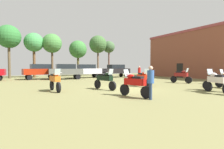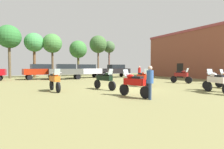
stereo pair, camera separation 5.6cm
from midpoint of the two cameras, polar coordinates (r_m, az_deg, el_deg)
The scene contains 21 objects.
ground_plane at distance 13.30m, azimuth 3.08°, elevation -4.59°, with size 44.00×52.00×0.02m.
brick_building at distance 30.16m, azimuth 27.69°, elevation 5.79°, with size 6.12×18.09×7.10m.
motorcycle_1 at distance 13.76m, azimuth 30.80°, elevation -1.64°, with size 0.62×2.17×1.47m.
motorcycle_2 at distance 14.89m, azimuth 9.72°, elevation -1.05°, with size 0.67×2.19×1.47m.
motorcycle_3 at distance 19.10m, azimuth 21.34°, elevation -0.36°, with size 0.78×2.20×1.51m.
motorcycle_4 at distance 12.66m, azimuth -2.45°, elevation -1.57°, with size 0.81×2.23×1.49m.
motorcycle_5 at distance 12.27m, azimuth -18.04°, elevation -1.80°, with size 0.62×2.15×1.50m.
motorcycle_9 at distance 9.65m, azimuth 7.05°, elevation -2.89°, with size 0.78×2.08×1.47m.
motorcycle_10 at distance 12.65m, azimuth 30.62°, elevation -1.91°, with size 0.86×2.15×1.49m.
car_2 at distance 25.19m, azimuth -22.11°, elevation 1.23°, with size 4.47×2.27×2.00m.
car_3 at distance 27.97m, azimuth 1.23°, elevation 1.50°, with size 4.39×2.03×2.00m.
car_4 at distance 26.58m, azimuth -8.30°, elevation 1.43°, with size 4.32×1.85×2.00m.
car_5 at distance 24.07m, azimuth -14.75°, elevation 1.28°, with size 4.43×2.14×2.00m.
person_1 at distance 21.86m, azimuth 8.71°, elevation 0.81°, with size 0.46×0.46×1.73m.
person_2 at distance 8.94m, azimuth 12.15°, elevation -1.74°, with size 0.47×0.47×1.67m.
tree_2 at distance 31.40m, azimuth -10.97°, elevation 7.89°, with size 3.02×3.02×6.20m.
tree_4 at distance 29.79m, azimuth -23.94°, elevation 9.30°, with size 2.85×2.85×6.81m.
tree_6 at distance 29.73m, azimuth -18.83°, elevation 9.40°, with size 3.00×3.00×6.85m.
tree_7 at distance 29.30m, azimuth -30.41°, elevation 10.40°, with size 3.23×3.23×7.53m.
tree_8 at distance 34.52m, azimuth -1.06°, elevation 8.68°, with size 2.28×2.28×6.65m.
tree_9 at distance 32.70m, azimuth -4.61°, elevation 9.60°, with size 3.16×3.16×7.34m.
Camera 1 is at (-6.81, -11.31, 1.63)m, focal length 28.35 mm.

